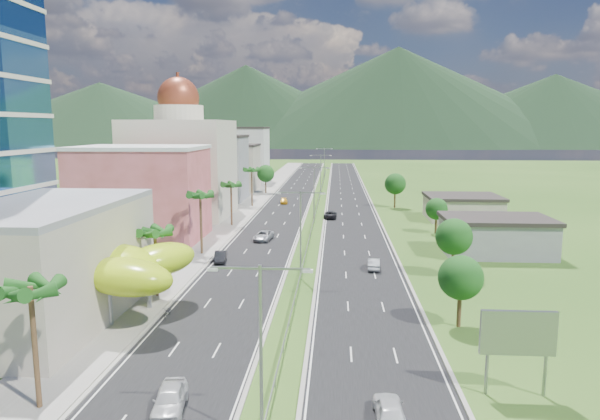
# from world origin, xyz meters

# --- Properties ---
(ground) EXTENTS (500.00, 500.00, 0.00)m
(ground) POSITION_xyz_m (0.00, 0.00, 0.00)
(ground) COLOR #2D5119
(ground) RESTS_ON ground
(road_left) EXTENTS (11.00, 260.00, 0.04)m
(road_left) POSITION_xyz_m (-7.50, 90.00, 0.02)
(road_left) COLOR black
(road_left) RESTS_ON ground
(road_right) EXTENTS (11.00, 260.00, 0.04)m
(road_right) POSITION_xyz_m (7.50, 90.00, 0.02)
(road_right) COLOR black
(road_right) RESTS_ON ground
(sidewalk_left) EXTENTS (7.00, 260.00, 0.12)m
(sidewalk_left) POSITION_xyz_m (-17.00, 90.00, 0.06)
(sidewalk_left) COLOR gray
(sidewalk_left) RESTS_ON ground
(median_guardrail) EXTENTS (0.10, 216.06, 0.76)m
(median_guardrail) POSITION_xyz_m (0.00, 71.99, 0.62)
(median_guardrail) COLOR gray
(median_guardrail) RESTS_ON ground
(streetlight_median_a) EXTENTS (6.04, 0.25, 11.00)m
(streetlight_median_a) POSITION_xyz_m (0.00, -25.00, 6.75)
(streetlight_median_a) COLOR gray
(streetlight_median_a) RESTS_ON ground
(streetlight_median_b) EXTENTS (6.04, 0.25, 11.00)m
(streetlight_median_b) POSITION_xyz_m (0.00, 10.00, 6.75)
(streetlight_median_b) COLOR gray
(streetlight_median_b) RESTS_ON ground
(streetlight_median_c) EXTENTS (6.04, 0.25, 11.00)m
(streetlight_median_c) POSITION_xyz_m (0.00, 50.00, 6.75)
(streetlight_median_c) COLOR gray
(streetlight_median_c) RESTS_ON ground
(streetlight_median_d) EXTENTS (6.04, 0.25, 11.00)m
(streetlight_median_d) POSITION_xyz_m (0.00, 95.00, 6.75)
(streetlight_median_d) COLOR gray
(streetlight_median_d) RESTS_ON ground
(streetlight_median_e) EXTENTS (6.04, 0.25, 11.00)m
(streetlight_median_e) POSITION_xyz_m (0.00, 140.00, 6.75)
(streetlight_median_e) COLOR gray
(streetlight_median_e) RESTS_ON ground
(lime_canopy) EXTENTS (18.00, 15.00, 7.40)m
(lime_canopy) POSITION_xyz_m (-20.00, -4.00, 4.99)
(lime_canopy) COLOR #A9CD14
(lime_canopy) RESTS_ON ground
(pink_shophouse) EXTENTS (20.00, 15.00, 15.00)m
(pink_shophouse) POSITION_xyz_m (-28.00, 32.00, 7.50)
(pink_shophouse) COLOR #B8504B
(pink_shophouse) RESTS_ON ground
(domed_building) EXTENTS (20.00, 20.00, 28.70)m
(domed_building) POSITION_xyz_m (-28.00, 55.00, 11.35)
(domed_building) COLOR beige
(domed_building) RESTS_ON ground
(midrise_grey) EXTENTS (16.00, 15.00, 16.00)m
(midrise_grey) POSITION_xyz_m (-27.00, 80.00, 8.00)
(midrise_grey) COLOR gray
(midrise_grey) RESTS_ON ground
(midrise_beige) EXTENTS (16.00, 15.00, 13.00)m
(midrise_beige) POSITION_xyz_m (-27.00, 102.00, 6.50)
(midrise_beige) COLOR #A79D8A
(midrise_beige) RESTS_ON ground
(midrise_white) EXTENTS (16.00, 15.00, 18.00)m
(midrise_white) POSITION_xyz_m (-27.00, 125.00, 9.00)
(midrise_white) COLOR silver
(midrise_white) RESTS_ON ground
(billboard) EXTENTS (5.20, 0.35, 6.20)m
(billboard) POSITION_xyz_m (17.00, -18.00, 4.42)
(billboard) COLOR gray
(billboard) RESTS_ON ground
(shed_near) EXTENTS (15.00, 10.00, 5.00)m
(shed_near) POSITION_xyz_m (28.00, 25.00, 2.50)
(shed_near) COLOR gray
(shed_near) RESTS_ON ground
(shed_far) EXTENTS (14.00, 12.00, 4.40)m
(shed_far) POSITION_xyz_m (30.00, 55.00, 2.20)
(shed_far) COLOR #A79D8A
(shed_far) RESTS_ON ground
(palm_tree_a) EXTENTS (3.60, 3.60, 9.10)m
(palm_tree_a) POSITION_xyz_m (-15.50, -22.00, 8.02)
(palm_tree_a) COLOR #47301C
(palm_tree_a) RESTS_ON ground
(palm_tree_b) EXTENTS (3.60, 3.60, 8.10)m
(palm_tree_b) POSITION_xyz_m (-15.50, 2.00, 7.06)
(palm_tree_b) COLOR #47301C
(palm_tree_b) RESTS_ON ground
(palm_tree_c) EXTENTS (3.60, 3.60, 9.60)m
(palm_tree_c) POSITION_xyz_m (-15.50, 22.00, 8.50)
(palm_tree_c) COLOR #47301C
(palm_tree_c) RESTS_ON ground
(palm_tree_d) EXTENTS (3.60, 3.60, 8.60)m
(palm_tree_d) POSITION_xyz_m (-15.50, 45.00, 7.54)
(palm_tree_d) COLOR #47301C
(palm_tree_d) RESTS_ON ground
(palm_tree_e) EXTENTS (3.60, 3.60, 9.40)m
(palm_tree_e) POSITION_xyz_m (-15.50, 70.00, 8.31)
(palm_tree_e) COLOR #47301C
(palm_tree_e) RESTS_ON ground
(leafy_tree_lfar) EXTENTS (4.90, 4.90, 8.05)m
(leafy_tree_lfar) POSITION_xyz_m (-15.50, 95.00, 5.58)
(leafy_tree_lfar) COLOR #47301C
(leafy_tree_lfar) RESTS_ON ground
(leafy_tree_ra) EXTENTS (4.20, 4.20, 6.90)m
(leafy_tree_ra) POSITION_xyz_m (16.00, -5.00, 4.78)
(leafy_tree_ra) COLOR #47301C
(leafy_tree_ra) RESTS_ON ground
(leafy_tree_rb) EXTENTS (4.55, 4.55, 7.47)m
(leafy_tree_rb) POSITION_xyz_m (19.00, 12.00, 5.18)
(leafy_tree_rb) COLOR #47301C
(leafy_tree_rb) RESTS_ON ground
(leafy_tree_rc) EXTENTS (3.85, 3.85, 6.33)m
(leafy_tree_rc) POSITION_xyz_m (22.00, 40.00, 4.37)
(leafy_tree_rc) COLOR #47301C
(leafy_tree_rc) RESTS_ON ground
(leafy_tree_rd) EXTENTS (4.90, 4.90, 8.05)m
(leafy_tree_rd) POSITION_xyz_m (18.00, 70.00, 5.58)
(leafy_tree_rd) COLOR #47301C
(leafy_tree_rd) RESTS_ON ground
(mountain_ridge) EXTENTS (860.00, 140.00, 90.00)m
(mountain_ridge) POSITION_xyz_m (60.00, 450.00, 0.00)
(mountain_ridge) COLOR black
(mountain_ridge) RESTS_ON ground
(car_white_near_left) EXTENTS (2.72, 5.23, 1.70)m
(car_white_near_left) POSITION_xyz_m (-6.60, -21.82, 0.89)
(car_white_near_left) COLOR silver
(car_white_near_left) RESTS_ON road_left
(car_dark_left) EXTENTS (2.13, 4.54, 1.44)m
(car_dark_left) POSITION_xyz_m (-11.75, 17.57, 0.76)
(car_dark_left) COLOR black
(car_dark_left) RESTS_ON road_left
(car_silver_mid_left) EXTENTS (3.21, 5.73, 1.51)m
(car_silver_mid_left) POSITION_xyz_m (-7.63, 32.11, 0.80)
(car_silver_mid_left) COLOR #A2A4A9
(car_silver_mid_left) RESTS_ON road_left
(car_yellow_far_left) EXTENTS (2.19, 4.46, 1.25)m
(car_yellow_far_left) POSITION_xyz_m (-8.37, 74.64, 0.66)
(car_yellow_far_left) COLOR gold
(car_yellow_far_left) RESTS_ON road_left
(car_white_near_right) EXTENTS (2.01, 4.70, 1.59)m
(car_white_near_right) POSITION_xyz_m (7.83, -22.11, 0.83)
(car_white_near_right) COLOR silver
(car_white_near_right) RESTS_ON road_right
(car_silver_right) EXTENTS (1.81, 4.51, 1.46)m
(car_silver_right) POSITION_xyz_m (9.38, 15.09, 0.77)
(car_silver_right) COLOR #97989E
(car_silver_right) RESTS_ON road_right
(car_dark_far_right) EXTENTS (2.70, 5.41, 1.47)m
(car_dark_far_right) POSITION_xyz_m (3.20, 54.46, 0.78)
(car_dark_far_right) COLOR black
(car_dark_far_right) RESTS_ON road_right
(motorcycle) EXTENTS (0.62, 1.99, 1.27)m
(motorcycle) POSITION_xyz_m (-12.30, -4.30, 0.67)
(motorcycle) COLOR black
(motorcycle) RESTS_ON road_left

